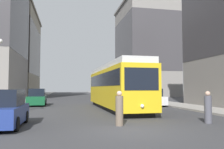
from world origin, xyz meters
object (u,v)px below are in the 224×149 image
at_px(transit_bus, 112,88).
at_px(pedestrian_crossing_near, 208,108).
at_px(parked_car_left_near, 37,98).
at_px(parked_car_right_far, 151,98).
at_px(streetcar, 115,86).
at_px(pedestrian_crossing_far, 119,109).
at_px(parked_car_left_mid, 4,110).

height_order(transit_bus, pedestrian_crossing_near, transit_bus).
height_order(transit_bus, parked_car_left_near, transit_bus).
bearing_deg(pedestrian_crossing_near, parked_car_right_far, 116.04).
xyz_separation_m(streetcar, transit_bus, (3.13, 17.01, -0.15)).
xyz_separation_m(transit_bus, pedestrian_crossing_near, (-0.04, -26.20, -1.14)).
bearing_deg(streetcar, transit_bus, 78.38).
xyz_separation_m(transit_bus, pedestrian_crossing_far, (-4.89, -26.03, -1.13)).
height_order(streetcar, parked_car_left_near, streetcar).
bearing_deg(transit_bus, streetcar, -101.70).
bearing_deg(parked_car_left_near, parked_car_left_mid, -92.14).
relative_size(parked_car_left_mid, pedestrian_crossing_near, 2.45).
bearing_deg(parked_car_right_far, streetcar, 30.76).
bearing_deg(pedestrian_crossing_far, parked_car_right_far, 128.20).
bearing_deg(transit_bus, pedestrian_crossing_near, -91.35).
xyz_separation_m(streetcar, pedestrian_crossing_near, (3.10, -9.19, -1.30)).
bearing_deg(pedestrian_crossing_far, pedestrian_crossing_near, 63.86).
distance_m(streetcar, pedestrian_crossing_near, 9.78).
bearing_deg(streetcar, pedestrian_crossing_near, -72.56).
distance_m(streetcar, parked_car_left_mid, 11.16).
bearing_deg(pedestrian_crossing_near, parked_car_left_near, 157.63).
relative_size(parked_car_left_mid, pedestrian_crossing_far, 2.41).
xyz_separation_m(transit_bus, parked_car_left_near, (-10.51, -11.17, -1.10)).
bearing_deg(streetcar, parked_car_left_mid, -132.91).
bearing_deg(transit_bus, parked_car_right_far, -85.59).
xyz_separation_m(parked_car_left_near, parked_car_left_mid, (0.00, -14.12, -0.00)).
bearing_deg(pedestrian_crossing_near, transit_bus, 122.69).
xyz_separation_m(parked_car_left_mid, pedestrian_crossing_near, (10.47, -0.92, -0.04)).
height_order(parked_car_left_near, pedestrian_crossing_near, parked_car_left_near).
xyz_separation_m(streetcar, parked_car_right_far, (4.53, 2.97, -1.26)).
distance_m(parked_car_right_far, pedestrian_crossing_near, 12.25).
bearing_deg(pedestrian_crossing_far, streetcar, 144.83).
xyz_separation_m(parked_car_right_far, pedestrian_crossing_far, (-6.29, -11.99, -0.03)).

